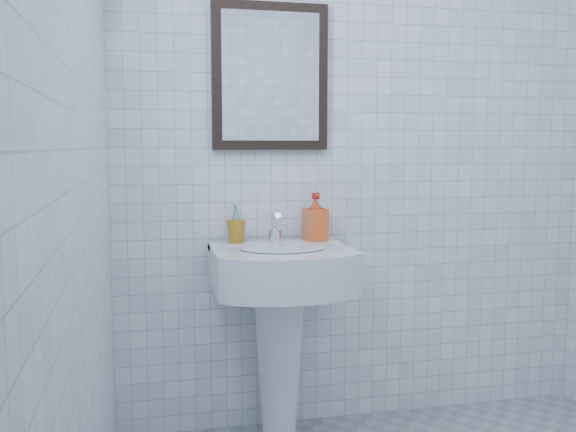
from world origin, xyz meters
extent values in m
cube|color=white|center=(0.00, 1.20, 1.25)|extent=(2.20, 0.02, 2.50)
cube|color=white|center=(-1.10, 0.00, 1.25)|extent=(0.02, 2.40, 2.50)
cone|color=white|center=(-0.42, 1.01, 0.35)|extent=(0.22, 0.22, 0.70)
cube|color=white|center=(-0.42, 0.96, 0.76)|extent=(0.56, 0.40, 0.17)
cube|color=white|center=(-0.42, 1.11, 0.84)|extent=(0.56, 0.10, 0.03)
cylinder|color=white|center=(-0.42, 0.93, 0.85)|extent=(0.35, 0.35, 0.01)
cylinder|color=silver|center=(-0.42, 1.09, 0.88)|extent=(0.05, 0.05, 0.05)
cylinder|color=silver|center=(-0.42, 1.07, 0.94)|extent=(0.03, 0.10, 0.08)
cylinder|color=silver|center=(-0.42, 1.11, 0.92)|extent=(0.03, 0.05, 0.10)
imported|color=red|center=(-0.24, 1.10, 0.95)|extent=(0.10, 0.10, 0.20)
cube|color=black|center=(-0.42, 1.18, 1.55)|extent=(0.50, 0.04, 0.62)
cube|color=white|center=(-0.42, 1.16, 1.55)|extent=(0.42, 0.00, 0.54)
camera|label=1|loc=(-0.97, -1.55, 1.26)|focal=40.00mm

